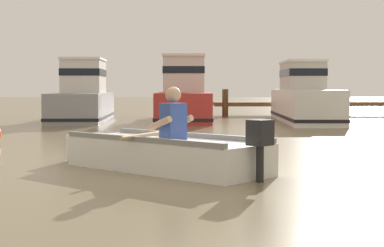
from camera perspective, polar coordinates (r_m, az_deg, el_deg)
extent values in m
plane|color=#7A6B4C|center=(9.88, 2.68, -3.59)|extent=(120.00, 120.00, 0.00)
cylinder|color=brown|center=(25.13, 3.00, 1.87)|extent=(0.24, 0.24, 1.08)
cylinder|color=brown|center=(27.05, 10.58, 1.72)|extent=(0.24, 0.24, 0.89)
cube|color=white|center=(9.02, -2.38, -2.84)|extent=(3.00, 2.94, 0.44)
cube|color=white|center=(10.31, -9.24, -2.11)|extent=(0.71, 0.71, 0.42)
cube|color=gray|center=(8.65, -4.76, -1.46)|extent=(2.25, 2.16, 0.08)
cube|color=gray|center=(9.37, -0.19, -1.07)|extent=(2.25, 2.16, 0.08)
cube|color=white|center=(8.94, -1.93, -1.74)|extent=(0.90, 0.92, 0.06)
cylinder|color=black|center=(7.95, 6.12, -3.33)|extent=(0.14, 0.14, 0.54)
cube|color=black|center=(7.92, 6.14, -0.82)|extent=(0.37, 0.37, 0.32)
cube|color=#334C99|center=(8.88, -1.70, 0.17)|extent=(0.39, 0.40, 0.52)
sphere|color=tan|center=(8.87, -1.70, 2.62)|extent=(0.22, 0.22, 0.22)
cylinder|color=tan|center=(8.76, -2.93, -0.01)|extent=(0.37, 0.36, 0.23)
cylinder|color=tan|center=(9.07, -0.96, 0.11)|extent=(0.37, 0.36, 0.23)
cylinder|color=tan|center=(9.35, -3.26, -0.90)|extent=(0.93, 1.83, 0.06)
cube|color=gray|center=(22.22, -9.84, 1.47)|extent=(1.75, 5.51, 0.96)
cube|color=black|center=(22.23, -9.83, 0.67)|extent=(1.79, 5.55, 0.10)
cube|color=silver|center=(22.70, -9.69, 4.17)|extent=(1.35, 2.32, 1.14)
cube|color=black|center=(22.70, -9.70, 4.53)|extent=(1.38, 2.35, 0.24)
cube|color=white|center=(22.71, -9.71, 5.70)|extent=(1.42, 2.43, 0.08)
cube|color=#B72D28|center=(22.19, -0.74, 1.54)|extent=(1.92, 6.34, 0.98)
cube|color=black|center=(22.20, -0.74, 0.72)|extent=(1.96, 6.38, 0.10)
cube|color=silver|center=(22.75, -0.73, 4.38)|extent=(1.45, 2.68, 1.24)
cube|color=black|center=(22.75, -0.73, 4.77)|extent=(1.48, 2.71, 0.24)
cube|color=white|center=(22.77, -0.74, 6.05)|extent=(1.52, 2.81, 0.08)
cube|color=white|center=(21.83, 10.06, 1.59)|extent=(1.91, 6.86, 1.08)
cube|color=black|center=(21.84, 10.05, 0.67)|extent=(1.95, 6.90, 0.10)
cube|color=beige|center=(22.43, 9.86, 4.20)|extent=(1.36, 2.91, 0.92)
cube|color=black|center=(22.43, 9.86, 4.50)|extent=(1.40, 2.94, 0.24)
cube|color=white|center=(22.44, 9.87, 5.48)|extent=(1.43, 3.05, 0.08)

